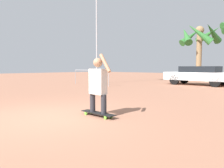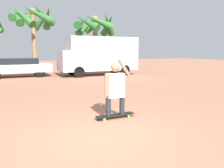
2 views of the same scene
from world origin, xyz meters
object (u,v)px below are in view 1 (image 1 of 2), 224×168
at_px(parked_car_white, 199,75).
at_px(skateboard, 98,113).
at_px(person_skateboarder, 98,82).
at_px(flagpole, 97,23).
at_px(palm_tree_far_left, 199,37).

bearing_deg(parked_car_white, skateboard, -80.61).
bearing_deg(person_skateboarder, flagpole, 136.66).
bearing_deg(palm_tree_far_left, skateboard, -76.08).
bearing_deg(person_skateboarder, parked_car_white, 99.38).
distance_m(parked_car_white, flagpole, 8.29).
xyz_separation_m(palm_tree_far_left, flagpole, (-3.61, -10.46, 0.36)).
relative_size(skateboard, flagpole, 0.14).
bearing_deg(skateboard, parked_car_white, 99.39).
bearing_deg(flagpole, parked_car_white, 32.76).
xyz_separation_m(skateboard, person_skateboarder, (-0.00, 0.00, 0.80)).
distance_m(person_skateboarder, parked_car_white, 11.77).
height_order(skateboard, palm_tree_far_left, palm_tree_far_left).
relative_size(skateboard, palm_tree_far_left, 0.20).
distance_m(person_skateboarder, palm_tree_far_left, 18.94).
height_order(parked_car_white, flagpole, flagpole).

